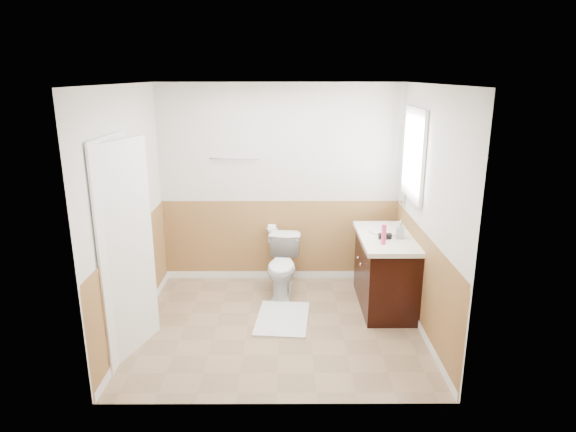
{
  "coord_description": "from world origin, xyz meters",
  "views": [
    {
      "loc": [
        0.08,
        -4.74,
        2.59
      ],
      "look_at": [
        0.1,
        0.25,
        1.15
      ],
      "focal_mm": 30.73,
      "sensor_mm": 36.0,
      "label": 1
    }
  ],
  "objects_px": {
    "bath_mat": "(282,318)",
    "soap_dispenser": "(400,230)",
    "vanity_cabinet": "(385,273)",
    "toilet": "(283,266)",
    "lotion_bottle": "(384,234)"
  },
  "relations": [
    {
      "from": "bath_mat",
      "to": "soap_dispenser",
      "type": "distance_m",
      "value": 1.62
    },
    {
      "from": "bath_mat",
      "to": "vanity_cabinet",
      "type": "bearing_deg",
      "value": 16.36
    },
    {
      "from": "toilet",
      "to": "soap_dispenser",
      "type": "height_order",
      "value": "soap_dispenser"
    },
    {
      "from": "lotion_bottle",
      "to": "soap_dispenser",
      "type": "bearing_deg",
      "value": 43.3
    },
    {
      "from": "vanity_cabinet",
      "to": "lotion_bottle",
      "type": "bearing_deg",
      "value": -109.36
    },
    {
      "from": "toilet",
      "to": "vanity_cabinet",
      "type": "distance_m",
      "value": 1.23
    },
    {
      "from": "soap_dispenser",
      "to": "toilet",
      "type": "bearing_deg",
      "value": 161.8
    },
    {
      "from": "bath_mat",
      "to": "lotion_bottle",
      "type": "bearing_deg",
      "value": 3.21
    },
    {
      "from": "soap_dispenser",
      "to": "vanity_cabinet",
      "type": "bearing_deg",
      "value": 147.24
    },
    {
      "from": "toilet",
      "to": "soap_dispenser",
      "type": "relative_size",
      "value": 3.85
    },
    {
      "from": "bath_mat",
      "to": "vanity_cabinet",
      "type": "xyz_separation_m",
      "value": [
        1.17,
        0.34,
        0.39
      ]
    },
    {
      "from": "toilet",
      "to": "bath_mat",
      "type": "distance_m",
      "value": 0.77
    },
    {
      "from": "vanity_cabinet",
      "to": "toilet",
      "type": "bearing_deg",
      "value": 163.48
    },
    {
      "from": "bath_mat",
      "to": "toilet",
      "type": "bearing_deg",
      "value": 90.0
    },
    {
      "from": "bath_mat",
      "to": "vanity_cabinet",
      "type": "distance_m",
      "value": 1.28
    }
  ]
}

